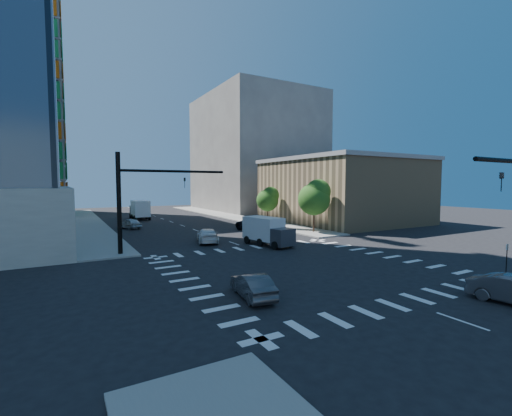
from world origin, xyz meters
TOP-DOWN VIEW (x-y plane):
  - ground at (0.00, 0.00)m, footprint 160.00×160.00m
  - road_markings at (0.00, 0.00)m, footprint 20.00×20.00m
  - sidewalk_ne at (12.50, 40.00)m, footprint 5.00×60.00m
  - sidewalk_nw at (-12.50, 40.00)m, footprint 5.00×60.00m
  - commercial_building at (25.00, 22.00)m, footprint 20.50×22.50m
  - bg_building_ne at (27.00, 55.00)m, footprint 24.00×30.00m
  - signal_mast_nw at (-10.00, 11.50)m, footprint 10.20×0.40m
  - tree_south at (12.63, 13.90)m, footprint 4.16×4.16m
  - tree_north at (12.93, 25.90)m, footprint 3.54×3.52m
  - no_parking_sign at (10.70, -9.00)m, footprint 0.30×0.06m
  - car_nb_far at (6.93, 19.59)m, footprint 4.25×6.16m
  - car_sb_near at (-2.24, 13.99)m, footprint 3.52×5.59m
  - car_sb_mid at (-7.55, 30.27)m, footprint 3.05×4.60m
  - car_sb_cross at (-6.78, -4.29)m, footprint 2.02×4.26m
  - box_truck_near at (2.56, 9.03)m, footprint 3.20×5.78m
  - box_truck_far at (-3.74, 43.34)m, footprint 2.95×6.57m

SIDE VIEW (x-z plane):
  - ground at x=0.00m, z-range 0.00..0.00m
  - road_markings at x=0.00m, z-range 0.00..0.01m
  - sidewalk_ne at x=12.50m, z-range 0.00..0.15m
  - sidewalk_nw at x=-12.50m, z-range 0.00..0.15m
  - car_sb_cross at x=-6.78m, z-range 0.00..1.35m
  - car_sb_mid at x=-7.55m, z-range 0.00..1.45m
  - car_sb_near at x=-2.24m, z-range 0.00..1.51m
  - car_nb_far at x=6.93m, z-range 0.00..1.56m
  - box_truck_near at x=2.56m, z-range -0.17..2.71m
  - no_parking_sign at x=10.70m, z-range 0.28..2.48m
  - box_truck_far at x=-3.74m, z-range -0.20..3.21m
  - tree_north at x=12.93m, z-range 1.10..6.88m
  - tree_south at x=12.63m, z-range 1.27..8.10m
  - commercial_building at x=25.00m, z-range 0.01..10.61m
  - signal_mast_nw at x=-10.00m, z-range 0.99..9.99m
  - bg_building_ne at x=27.00m, z-range 0.00..28.00m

